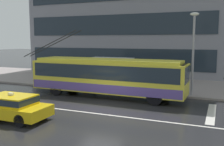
{
  "coord_description": "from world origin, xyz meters",
  "views": [
    {
      "loc": [
        6.68,
        -13.86,
        4.08
      ],
      "look_at": [
        -0.64,
        3.52,
        1.67
      ],
      "focal_mm": 41.79,
      "sensor_mm": 36.0,
      "label": 1
    }
  ],
  "objects_px": {
    "bus_shelter": "(112,65)",
    "trolleybus": "(107,76)",
    "taxi_oncoming_near": "(10,106)",
    "street_lamp": "(193,46)",
    "pedestrian_at_shelter": "(85,72)",
    "pedestrian_walking_past": "(95,67)",
    "pedestrian_approaching_curb": "(129,68)"
  },
  "relations": [
    {
      "from": "taxi_oncoming_near",
      "to": "bus_shelter",
      "type": "relative_size",
      "value": 1.16
    },
    {
      "from": "taxi_oncoming_near",
      "to": "street_lamp",
      "type": "relative_size",
      "value": 0.75
    },
    {
      "from": "pedestrian_approaching_curb",
      "to": "street_lamp",
      "type": "distance_m",
      "value": 5.94
    },
    {
      "from": "trolleybus",
      "to": "pedestrian_at_shelter",
      "type": "bearing_deg",
      "value": 134.73
    },
    {
      "from": "trolleybus",
      "to": "bus_shelter",
      "type": "xyz_separation_m",
      "value": [
        -1.29,
        4.0,
        0.42
      ]
    },
    {
      "from": "bus_shelter",
      "to": "street_lamp",
      "type": "height_order",
      "value": "street_lamp"
    },
    {
      "from": "pedestrian_walking_past",
      "to": "pedestrian_at_shelter",
      "type": "bearing_deg",
      "value": 137.67
    },
    {
      "from": "pedestrian_at_shelter",
      "to": "street_lamp",
      "type": "height_order",
      "value": "street_lamp"
    },
    {
      "from": "bus_shelter",
      "to": "pedestrian_at_shelter",
      "type": "bearing_deg",
      "value": 179.03
    },
    {
      "from": "trolleybus",
      "to": "pedestrian_walking_past",
      "type": "distance_m",
      "value": 3.09
    },
    {
      "from": "pedestrian_approaching_curb",
      "to": "pedestrian_walking_past",
      "type": "xyz_separation_m",
      "value": [
        -2.38,
        -1.58,
        0.1
      ]
    },
    {
      "from": "pedestrian_at_shelter",
      "to": "pedestrian_walking_past",
      "type": "distance_m",
      "value": 2.71
    },
    {
      "from": "taxi_oncoming_near",
      "to": "street_lamp",
      "type": "bearing_deg",
      "value": 48.63
    },
    {
      "from": "street_lamp",
      "to": "taxi_oncoming_near",
      "type": "bearing_deg",
      "value": -131.37
    },
    {
      "from": "taxi_oncoming_near",
      "to": "pedestrian_approaching_curb",
      "type": "height_order",
      "value": "pedestrian_approaching_curb"
    },
    {
      "from": "pedestrian_approaching_curb",
      "to": "bus_shelter",
      "type": "bearing_deg",
      "value": 175.09
    },
    {
      "from": "bus_shelter",
      "to": "pedestrian_at_shelter",
      "type": "distance_m",
      "value": 2.84
    },
    {
      "from": "pedestrian_at_shelter",
      "to": "street_lamp",
      "type": "distance_m",
      "value": 10.19
    },
    {
      "from": "trolleybus",
      "to": "pedestrian_approaching_curb",
      "type": "xyz_separation_m",
      "value": [
        0.31,
        3.86,
        0.2
      ]
    },
    {
      "from": "bus_shelter",
      "to": "trolleybus",
      "type": "bearing_deg",
      "value": -72.12
    },
    {
      "from": "taxi_oncoming_near",
      "to": "pedestrian_at_shelter",
      "type": "bearing_deg",
      "value": 98.39
    },
    {
      "from": "pedestrian_walking_past",
      "to": "street_lamp",
      "type": "xyz_separation_m",
      "value": [
        7.76,
        -0.05,
        1.84
      ]
    },
    {
      "from": "trolleybus",
      "to": "pedestrian_at_shelter",
      "type": "xyz_separation_m",
      "value": [
        -4.0,
        4.04,
        -0.42
      ]
    },
    {
      "from": "pedestrian_approaching_curb",
      "to": "pedestrian_walking_past",
      "type": "height_order",
      "value": "pedestrian_walking_past"
    },
    {
      "from": "taxi_oncoming_near",
      "to": "bus_shelter",
      "type": "bearing_deg",
      "value": 84.27
    },
    {
      "from": "pedestrian_walking_past",
      "to": "trolleybus",
      "type": "bearing_deg",
      "value": -47.77
    },
    {
      "from": "pedestrian_approaching_curb",
      "to": "pedestrian_walking_past",
      "type": "relative_size",
      "value": 0.94
    },
    {
      "from": "trolleybus",
      "to": "bus_shelter",
      "type": "distance_m",
      "value": 4.22
    },
    {
      "from": "taxi_oncoming_near",
      "to": "pedestrian_walking_past",
      "type": "xyz_separation_m",
      "value": [
        0.32,
        9.21,
        1.11
      ]
    },
    {
      "from": "taxi_oncoming_near",
      "to": "bus_shelter",
      "type": "distance_m",
      "value": 11.05
    },
    {
      "from": "trolleybus",
      "to": "pedestrian_approaching_curb",
      "type": "height_order",
      "value": "trolleybus"
    },
    {
      "from": "bus_shelter",
      "to": "street_lamp",
      "type": "relative_size",
      "value": 0.64
    }
  ]
}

